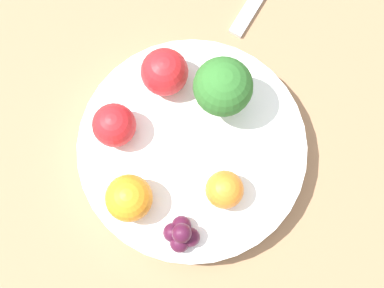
{
  "coord_description": "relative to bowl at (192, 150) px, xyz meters",
  "views": [
    {
      "loc": [
        0.13,
        0.03,
        0.6
      ],
      "look_at": [
        0.0,
        0.0,
        0.06
      ],
      "focal_mm": 50.0,
      "sensor_mm": 36.0,
      "label": 1
    }
  ],
  "objects": [
    {
      "name": "ground_plane",
      "position": [
        0.0,
        0.0,
        -0.04
      ],
      "size": [
        6.0,
        6.0,
        0.0
      ],
      "primitive_type": "plane",
      "color": "gray"
    },
    {
      "name": "table_surface",
      "position": [
        0.0,
        0.0,
        -0.03
      ],
      "size": [
        1.2,
        1.2,
        0.02
      ],
      "color": "#936D4C",
      "rests_on": "ground_plane"
    },
    {
      "name": "bowl",
      "position": [
        0.0,
        0.0,
        0.0
      ],
      "size": [
        0.24,
        0.24,
        0.03
      ],
      "color": "white",
      "rests_on": "table_surface"
    },
    {
      "name": "broccoli",
      "position": [
        -0.05,
        0.02,
        0.06
      ],
      "size": [
        0.06,
        0.06,
        0.08
      ],
      "color": "#99C17A",
      "rests_on": "bowl"
    },
    {
      "name": "apple_red",
      "position": [
        -0.07,
        -0.04,
        0.04
      ],
      "size": [
        0.05,
        0.05,
        0.05
      ],
      "color": "red",
      "rests_on": "bowl"
    },
    {
      "name": "apple_green",
      "position": [
        -0.0,
        -0.08,
        0.04
      ],
      "size": [
        0.05,
        0.05,
        0.05
      ],
      "color": "red",
      "rests_on": "bowl"
    },
    {
      "name": "orange_front",
      "position": [
        0.04,
        0.04,
        0.04
      ],
      "size": [
        0.04,
        0.04,
        0.04
      ],
      "color": "orange",
      "rests_on": "bowl"
    },
    {
      "name": "orange_back",
      "position": [
        0.07,
        -0.05,
        0.04
      ],
      "size": [
        0.05,
        0.05,
        0.05
      ],
      "color": "orange",
      "rests_on": "bowl"
    },
    {
      "name": "grape_cluster",
      "position": [
        0.09,
        0.01,
        0.03
      ],
      "size": [
        0.04,
        0.04,
        0.04
      ],
      "color": "#47142D",
      "rests_on": "bowl"
    },
    {
      "name": "spoon",
      "position": [
        -0.18,
        0.03,
        -0.01
      ],
      "size": [
        0.07,
        0.04,
        0.01
      ],
      "color": "silver",
      "rests_on": "table_surface"
    }
  ]
}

